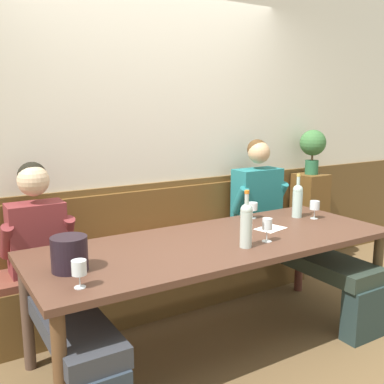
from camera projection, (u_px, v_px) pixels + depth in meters
name	position (u px, v px, depth m)	size (l,w,h in m)	color
ground_plane	(222.00, 351.00, 2.97)	(6.80, 6.80, 0.02)	brown
room_wall_back	(148.00, 133.00, 3.62)	(6.80, 0.08, 2.80)	silver
wood_wainscot_panel	(153.00, 240.00, 3.74)	(6.80, 0.03, 0.99)	brown
wall_bench	(165.00, 272.00, 3.61)	(2.73, 0.42, 0.94)	brown
dining_table	(218.00, 250.00, 2.90)	(2.43, 0.91, 0.75)	#533326
person_left_seat	(53.00, 273.00, 2.70)	(0.48, 1.38, 1.25)	#2B3642
person_center_left_seat	(286.00, 226.00, 3.69)	(0.54, 1.37, 1.33)	#243533
ice_bucket	(69.00, 254.00, 2.33)	(0.19, 0.19, 0.19)	black
wine_bottle_green_tall	(246.00, 224.00, 2.71)	(0.08, 0.08, 0.36)	#B4C3BA
wine_bottle_clear_water	(298.00, 199.00, 3.46)	(0.08, 0.08, 0.35)	#ABCAC0
wine_glass_left_end	(267.00, 225.00, 2.83)	(0.06, 0.06, 0.15)	silver
wine_glass_center_rear	(315.00, 206.00, 3.42)	(0.07, 0.07, 0.14)	silver
wine_glass_mid_left	(79.00, 269.00, 2.11)	(0.07, 0.07, 0.14)	silver
wine_glass_near_bucket	(253.00, 207.00, 3.43)	(0.08, 0.08, 0.13)	silver
tasting_sheet_left_guest	(270.00, 228.00, 3.15)	(0.21, 0.15, 0.00)	white
corner_pedestal	(309.00, 221.00, 4.45)	(0.28, 0.28, 0.95)	brown
potted_plant	(313.00, 146.00, 4.31)	(0.25, 0.25, 0.44)	#275F3C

